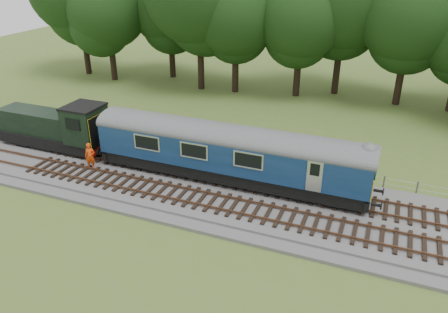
% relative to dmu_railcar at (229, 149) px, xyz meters
% --- Properties ---
extents(ground, '(120.00, 120.00, 0.00)m').
position_rel_dmu_railcar_xyz_m(ground, '(3.59, -1.40, -2.61)').
color(ground, '#526B27').
rests_on(ground, ground).
extents(ballast, '(70.00, 7.00, 0.35)m').
position_rel_dmu_railcar_xyz_m(ballast, '(3.59, -1.40, -2.43)').
color(ballast, '#4C4C4F').
rests_on(ballast, ground).
extents(track_north, '(67.20, 2.40, 0.21)m').
position_rel_dmu_railcar_xyz_m(track_north, '(3.59, -0.00, -2.19)').
color(track_north, black).
rests_on(track_north, ballast).
extents(track_south, '(67.20, 2.40, 0.21)m').
position_rel_dmu_railcar_xyz_m(track_south, '(3.59, -3.00, -2.19)').
color(track_south, black).
rests_on(track_south, ballast).
extents(fence, '(64.00, 0.12, 1.00)m').
position_rel_dmu_railcar_xyz_m(fence, '(3.59, 3.10, -2.61)').
color(fence, '#6B6054').
rests_on(fence, ground).
extents(tree_line, '(70.00, 8.00, 18.00)m').
position_rel_dmu_railcar_xyz_m(tree_line, '(3.59, 20.60, -2.61)').
color(tree_line, black).
rests_on(tree_line, ground).
extents(dmu_railcar, '(18.05, 2.86, 3.88)m').
position_rel_dmu_railcar_xyz_m(dmu_railcar, '(0.00, 0.00, 0.00)').
color(dmu_railcar, black).
rests_on(dmu_railcar, ground).
extents(shunter_loco, '(8.92, 2.60, 3.38)m').
position_rel_dmu_railcar_xyz_m(shunter_loco, '(-13.93, 0.00, -0.63)').
color(shunter_loco, black).
rests_on(shunter_loco, ground).
extents(worker, '(0.81, 0.67, 1.90)m').
position_rel_dmu_railcar_xyz_m(worker, '(-9.47, -2.04, -1.31)').
color(worker, '#EF460C').
rests_on(worker, ballast).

